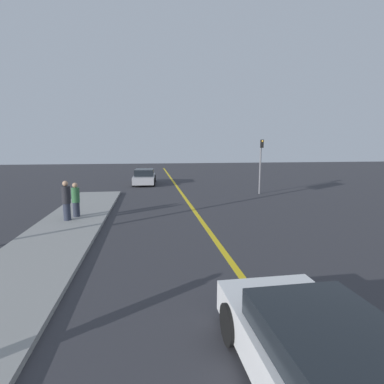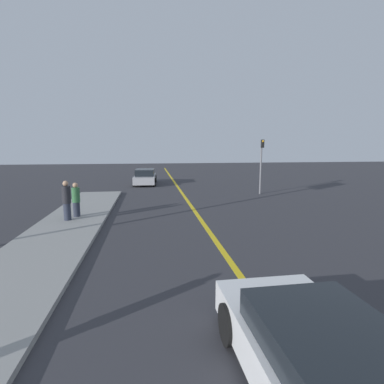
{
  "view_description": "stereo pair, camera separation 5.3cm",
  "coord_description": "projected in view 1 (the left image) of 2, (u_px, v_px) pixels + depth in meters",
  "views": [
    {
      "loc": [
        -2.33,
        3.12,
        3.35
      ],
      "look_at": [
        -0.54,
        15.28,
        1.44
      ],
      "focal_mm": 28.0,
      "sensor_mm": 36.0,
      "label": 1
    },
    {
      "loc": [
        -2.28,
        3.11,
        3.35
      ],
      "look_at": [
        -0.54,
        15.28,
        1.44
      ],
      "focal_mm": 28.0,
      "sensor_mm": 36.0,
      "label": 2
    }
  ],
  "objects": [
    {
      "name": "traffic_light",
      "position": [
        261.0,
        161.0,
        20.55
      ],
      "size": [
        0.18,
        0.4,
        3.74
      ],
      "color": "slate",
      "rests_on": "ground_plane"
    },
    {
      "name": "pedestrian_far_standing",
      "position": [
        66.0,
        201.0,
        12.89
      ],
      "size": [
        0.36,
        0.36,
        1.72
      ],
      "color": "#282D3D",
      "rests_on": "sidewalk_left"
    },
    {
      "name": "car_ahead_center",
      "position": [
        326.0,
        361.0,
        3.87
      ],
      "size": [
        2.02,
        4.2,
        1.17
      ],
      "rotation": [
        0.0,
        0.0,
        0.02
      ],
      "color": "silver",
      "rests_on": "ground_plane"
    },
    {
      "name": "sidewalk_left",
      "position": [
        39.0,
        256.0,
        8.99
      ],
      "size": [
        2.72,
        24.59,
        0.13
      ],
      "color": "gray",
      "rests_on": "ground_plane"
    },
    {
      "name": "road_center_line",
      "position": [
        195.0,
        211.0,
        15.4
      ],
      "size": [
        0.2,
        60.0,
        0.01
      ],
      "color": "gold",
      "rests_on": "ground_plane"
    },
    {
      "name": "pedestrian_by_sign",
      "position": [
        76.0,
        200.0,
        13.56
      ],
      "size": [
        0.35,
        0.35,
        1.56
      ],
      "color": "#282D3D",
      "rests_on": "sidewalk_left"
    },
    {
      "name": "car_far_distant",
      "position": [
        144.0,
        177.0,
        25.96
      ],
      "size": [
        2.04,
        4.46,
        1.34
      ],
      "rotation": [
        0.0,
        0.0,
        -0.05
      ],
      "color": "#9E9EA3",
      "rests_on": "ground_plane"
    }
  ]
}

